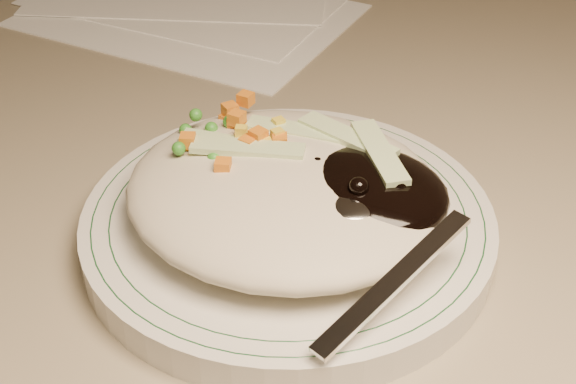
% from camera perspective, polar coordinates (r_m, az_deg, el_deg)
% --- Properties ---
extents(desk, '(1.40, 0.70, 0.74)m').
position_cam_1_polar(desk, '(0.73, 14.28, -11.19)').
color(desk, gray).
rests_on(desk, ground).
extents(plate, '(0.25, 0.25, 0.02)m').
position_cam_1_polar(plate, '(0.50, 0.00, -2.44)').
color(plate, silver).
rests_on(plate, desk).
extents(plate_rim, '(0.24, 0.24, 0.00)m').
position_cam_1_polar(plate_rim, '(0.49, 0.00, -1.52)').
color(plate_rim, '#144723').
rests_on(plate_rim, plate).
extents(meal, '(0.21, 0.19, 0.05)m').
position_cam_1_polar(meal, '(0.48, 0.41, 0.37)').
color(meal, '#C0B59C').
rests_on(meal, plate).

